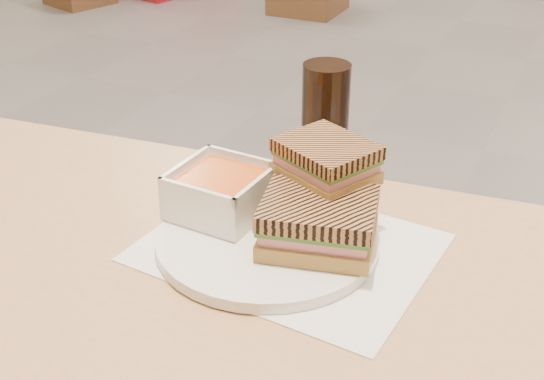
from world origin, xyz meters
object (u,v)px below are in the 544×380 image
at_px(plate, 267,239).
at_px(soup_bowl, 221,193).
at_px(cola_glass, 325,113).
at_px(panini_lower, 318,223).
at_px(main_table, 137,364).

bearing_deg(plate, soup_bowl, 162.23).
distance_m(plate, cola_glass, 0.26).
bearing_deg(plate, panini_lower, 5.62).
bearing_deg(cola_glass, main_table, -101.38).
xyz_separation_m(main_table, soup_bowl, (0.03, 0.17, 0.16)).
relative_size(panini_lower, cola_glass, 1.01).
height_order(main_table, plate, plate).
relative_size(plate, cola_glass, 1.81).
distance_m(main_table, soup_bowl, 0.23).
relative_size(main_table, cola_glass, 8.40).
bearing_deg(cola_glass, plate, -84.12).
bearing_deg(panini_lower, main_table, -138.61).
height_order(plate, soup_bowl, soup_bowl).
relative_size(soup_bowl, cola_glass, 0.79).
height_order(soup_bowl, panini_lower, same).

